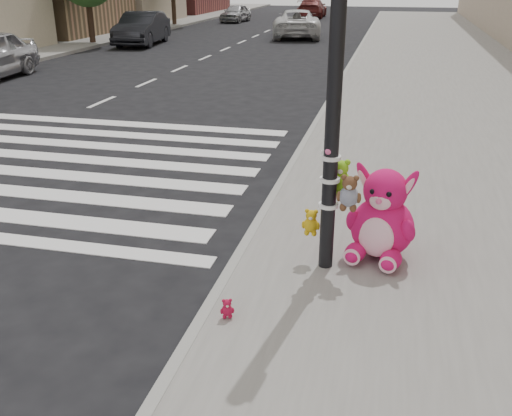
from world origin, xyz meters
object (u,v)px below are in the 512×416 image
(red_teddy, at_px, (227,308))
(car_dark_far, at_px, (142,28))
(car_white_near, at_px, (297,23))
(pink_bunny, at_px, (382,220))
(signal_pole, at_px, (335,124))

(red_teddy, height_order, car_dark_far, car_dark_far)
(car_dark_far, xyz_separation_m, car_white_near, (6.74, 5.14, -0.04))
(pink_bunny, relative_size, red_teddy, 5.45)
(pink_bunny, height_order, car_white_near, car_white_near)
(signal_pole, relative_size, pink_bunny, 3.49)
(signal_pole, xyz_separation_m, car_dark_far, (-11.53, 20.88, -1.03))
(signal_pole, bearing_deg, red_teddy, -122.14)
(red_teddy, height_order, car_white_near, car_white_near)
(car_dark_far, bearing_deg, pink_bunny, -66.08)
(signal_pole, distance_m, red_teddy, 2.20)
(red_teddy, bearing_deg, car_white_near, 76.68)
(red_teddy, relative_size, car_dark_far, 0.05)
(red_teddy, relative_size, car_white_near, 0.04)
(car_dark_far, relative_size, car_white_near, 0.89)
(car_dark_far, bearing_deg, signal_pole, -67.68)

